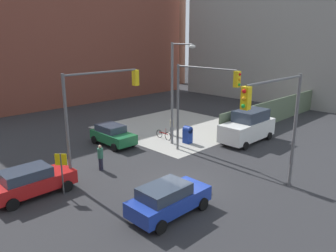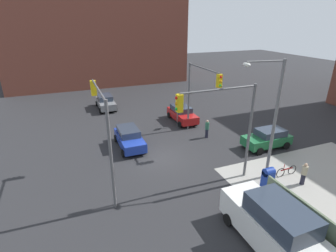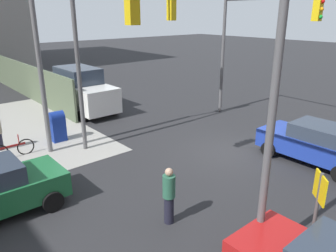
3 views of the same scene
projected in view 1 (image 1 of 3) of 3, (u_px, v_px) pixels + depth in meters
ground_plane at (180, 185)px, 19.16m from camera, size 120.00×120.00×0.00m
sidewalk_corner at (176, 127)px, 31.44m from camera, size 12.00×12.00×0.01m
construction_fence at (279, 110)px, 33.32m from camera, size 20.15×0.12×2.40m
building_warehouse_north at (58, 38)px, 47.27m from camera, size 32.00×18.00×16.53m
building_loft_east at (294, 31)px, 48.50m from camera, size 20.00×24.00×18.49m
smokestack at (181, 31)px, 58.90m from camera, size 1.80×1.80×18.97m
traffic_signal_nw_corner at (97, 103)px, 19.36m from camera, size 5.37×0.36×6.50m
traffic_signal_se_corner at (278, 114)px, 16.46m from camera, size 5.61×0.36×6.50m
traffic_signal_ne_corner at (200, 93)px, 22.68m from camera, size 0.36×5.40×6.50m
street_lamp_corner at (175, 87)px, 25.14m from camera, size 0.79×2.64×8.00m
warning_sign_two_way at (61, 167)px, 17.61m from camera, size 0.48×0.48×2.40m
mailbox_blue at (188, 134)px, 26.60m from camera, size 0.56×0.64×1.43m
sedan_blue at (168, 199)px, 15.78m from camera, size 4.29×2.02×1.62m
sedan_red at (32, 181)px, 17.73m from camera, size 4.36×2.02×1.62m
sedan_green at (113, 135)px, 26.16m from camera, size 2.02×4.03×1.62m
van_white_delivery at (248, 126)px, 26.88m from camera, size 5.40×2.32×2.62m
pedestrian_crossing at (172, 126)px, 28.64m from camera, size 0.36×0.36×1.58m
pedestrian_waiting at (100, 157)px, 21.13m from camera, size 0.36×0.36×1.71m
bicycle_leaning_on_fence at (164, 135)px, 27.81m from camera, size 0.05×1.75×0.97m
bicycle_at_crosswalk at (21, 184)px, 18.56m from camera, size 1.75×0.05×0.97m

